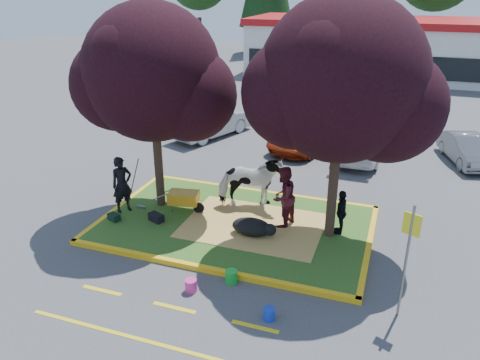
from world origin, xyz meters
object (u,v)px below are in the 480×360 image
(bucket_blue, at_px, (269,314))
(car_black, at_px, (177,113))
(handler, at_px, (122,185))
(wheelbarrow, at_px, (184,198))
(bucket_pink, at_px, (191,285))
(car_silver, at_px, (212,121))
(calf, at_px, (252,227))
(sign_post, at_px, (408,249))
(cow, at_px, (250,183))
(bucket_green, at_px, (231,277))

(bucket_blue, xyz_separation_m, car_black, (-8.86, 13.20, 0.56))
(handler, xyz_separation_m, bucket_blue, (5.92, -3.41, -0.93))
(wheelbarrow, distance_m, bucket_pink, 4.20)
(handler, relative_size, bucket_blue, 6.38)
(bucket_blue, distance_m, car_silver, 13.86)
(bucket_blue, xyz_separation_m, car_silver, (-6.49, 12.23, 0.59))
(calf, distance_m, car_black, 12.36)
(handler, height_order, bucket_blue, handler)
(calf, bearing_deg, bucket_blue, -55.89)
(wheelbarrow, distance_m, bucket_blue, 5.77)
(calf, relative_size, bucket_blue, 4.14)
(bucket_pink, height_order, car_silver, car_silver)
(calf, xyz_separation_m, bucket_pink, (-0.63, -2.91, -0.25))
(handler, height_order, sign_post, sign_post)
(wheelbarrow, xyz_separation_m, sign_post, (6.82, -2.92, 1.16))
(car_silver, bearing_deg, sign_post, 150.88)
(handler, distance_m, bucket_blue, 6.89)
(cow, relative_size, bucket_green, 6.14)
(wheelbarrow, xyz_separation_m, bucket_pink, (1.95, -3.70, -0.44))
(cow, relative_size, wheelbarrow, 1.19)
(wheelbarrow, bearing_deg, handler, -170.93)
(cow, bearing_deg, bucket_pink, 156.53)
(sign_post, distance_m, bucket_green, 4.36)
(bucket_blue, bearing_deg, bucket_green, 141.17)
(handler, height_order, car_silver, handler)
(bucket_pink, bearing_deg, car_silver, 110.25)
(calf, bearing_deg, car_black, 136.33)
(bucket_blue, bearing_deg, sign_post, 22.61)
(handler, relative_size, wheelbarrow, 1.06)
(bucket_blue, bearing_deg, calf, 114.40)
(bucket_blue, bearing_deg, car_silver, 117.96)
(car_black, bearing_deg, wheelbarrow, -81.76)
(bucket_green, bearing_deg, wheelbarrow, 132.43)
(calf, height_order, handler, handler)
(bucket_green, distance_m, bucket_pink, 1.06)
(sign_post, bearing_deg, bucket_green, -155.70)
(wheelbarrow, bearing_deg, bucket_pink, -72.79)
(wheelbarrow, distance_m, bucket_green, 4.12)
(wheelbarrow, bearing_deg, car_silver, 96.02)
(car_silver, bearing_deg, car_black, -1.19)
(cow, bearing_deg, calf, 176.25)
(car_black, distance_m, car_silver, 2.55)
(bucket_pink, distance_m, bucket_blue, 2.15)
(bucket_pink, bearing_deg, cow, 89.88)
(calf, relative_size, sign_post, 0.43)
(cow, relative_size, sign_post, 0.74)
(car_silver, bearing_deg, handler, 114.77)
(calf, relative_size, bucket_pink, 3.71)
(bucket_green, height_order, bucket_blue, bucket_green)
(bucket_pink, xyz_separation_m, car_black, (-6.74, 12.83, 0.54))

